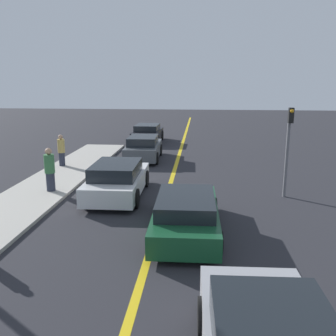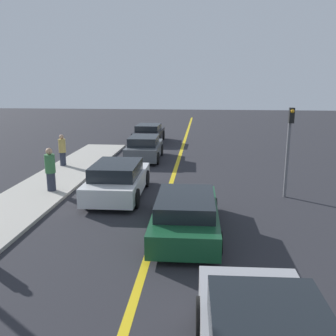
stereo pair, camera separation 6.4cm
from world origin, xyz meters
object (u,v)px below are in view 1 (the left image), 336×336
at_px(car_ahead_center, 186,214).
at_px(car_far_distant, 117,180).
at_px(pedestrian_far_standing, 50,170).
at_px(traffic_light, 288,142).
at_px(car_oncoming_far, 148,133).
at_px(pedestrian_by_sign, 61,150).
at_px(car_parked_left_lot, 143,148).

relative_size(car_ahead_center, car_far_distant, 1.04).
bearing_deg(pedestrian_far_standing, car_ahead_center, -31.95).
height_order(pedestrian_far_standing, traffic_light, traffic_light).
distance_m(car_ahead_center, car_oncoming_far, 16.36).
distance_m(car_ahead_center, pedestrian_by_sign, 10.15).
height_order(car_parked_left_lot, pedestrian_far_standing, pedestrian_far_standing).
relative_size(car_far_distant, pedestrian_by_sign, 2.74).
height_order(car_ahead_center, car_far_distant, car_far_distant).
bearing_deg(car_parked_left_lot, pedestrian_far_standing, -113.02).
xyz_separation_m(car_ahead_center, pedestrian_by_sign, (-6.60, 7.70, 0.32)).
bearing_deg(car_oncoming_far, car_parked_left_lot, -83.22).
bearing_deg(pedestrian_far_standing, pedestrian_by_sign, 105.01).
distance_m(car_parked_left_lot, pedestrian_far_standing, 7.21).
relative_size(car_ahead_center, car_parked_left_lot, 1.13).
distance_m(car_far_distant, car_oncoming_far, 12.73).
bearing_deg(pedestrian_by_sign, car_ahead_center, -49.42).
relative_size(car_far_distant, pedestrian_far_standing, 2.55).
bearing_deg(car_ahead_center, car_far_distant, 129.00).
relative_size(pedestrian_far_standing, pedestrian_by_sign, 1.08).
height_order(pedestrian_far_standing, pedestrian_by_sign, pedestrian_far_standing).
relative_size(car_far_distant, traffic_light, 1.28).
xyz_separation_m(car_parked_left_lot, traffic_light, (6.41, -6.36, 1.48)).
distance_m(car_far_distant, pedestrian_by_sign, 5.85).
bearing_deg(pedestrian_by_sign, traffic_light, -21.23).
bearing_deg(traffic_light, car_ahead_center, -134.03).
bearing_deg(car_far_distant, car_parked_left_lot, 89.50).
height_order(car_ahead_center, car_oncoming_far, car_oncoming_far).
relative_size(car_far_distant, car_parked_left_lot, 1.09).
relative_size(car_parked_left_lot, traffic_light, 1.17).
bearing_deg(pedestrian_far_standing, car_far_distant, -2.13).
xyz_separation_m(car_far_distant, car_oncoming_far, (-0.64, 12.71, -0.02)).
xyz_separation_m(pedestrian_far_standing, traffic_light, (9.06, 0.34, 1.16)).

